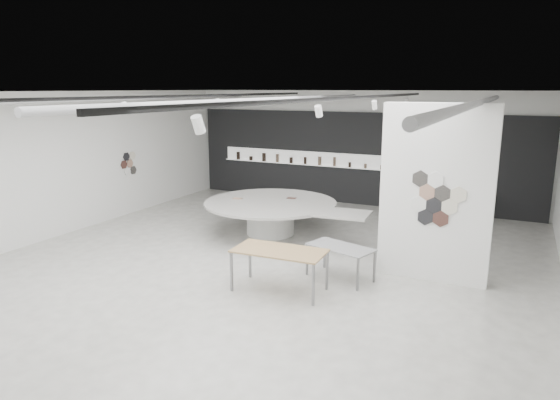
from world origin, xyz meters
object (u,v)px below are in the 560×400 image
at_px(sample_table_stone, 340,249).
at_px(kitchen_counter, 456,203).
at_px(sample_table_wood, 279,253).
at_px(display_island, 273,213).
at_px(partition_column, 436,194).

distance_m(sample_table_stone, kitchen_counter, 6.56).
relative_size(sample_table_wood, kitchen_counter, 1.14).
distance_m(sample_table_wood, sample_table_stone, 1.41).
xyz_separation_m(display_island, sample_table_wood, (1.84, -3.39, 0.18)).
xyz_separation_m(display_island, sample_table_stone, (2.70, -2.28, 0.05)).
distance_m(display_island, sample_table_stone, 3.54).
relative_size(partition_column, display_island, 0.76).
bearing_deg(sample_table_stone, sample_table_wood, -127.83).
height_order(display_island, sample_table_stone, display_island).
bearing_deg(sample_table_wood, display_island, 118.52).
height_order(partition_column, sample_table_stone, partition_column).
relative_size(partition_column, sample_table_wood, 1.99).
height_order(sample_table_wood, sample_table_stone, sample_table_wood).
relative_size(display_island, kitchen_counter, 2.98).
bearing_deg(sample_table_wood, sample_table_stone, 52.17).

